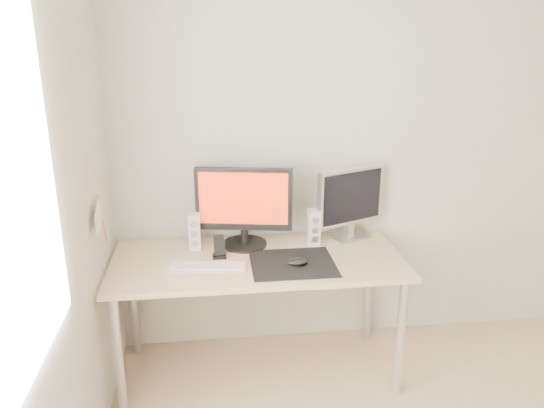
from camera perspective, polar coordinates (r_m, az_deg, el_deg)
wall_back at (r=3.32m, az=14.02°, el=5.98°), size 3.50×0.00×3.50m
mousepad at (r=2.87m, az=2.23°, el=-6.39°), size 0.45×0.40×0.00m
mouse at (r=2.83m, az=2.74°, el=-6.23°), size 0.11×0.07×0.04m
desk at (r=2.97m, az=-1.52°, el=-7.20°), size 1.60×0.70×0.73m
main_monitor at (r=3.00m, az=-3.05°, el=-0.04°), size 0.55×0.30×0.47m
second_monitor at (r=3.15m, az=8.42°, el=0.42°), size 0.43×0.23×0.43m
speaker_left at (r=3.05m, az=-8.34°, el=-2.92°), size 0.07×0.08×0.21m
speaker_right at (r=3.08m, az=4.51°, el=-2.52°), size 0.07×0.08×0.21m
keyboard at (r=2.83m, az=-6.91°, el=-6.68°), size 0.43×0.18×0.02m
phone_dock at (r=2.94m, az=-5.69°, el=-5.01°), size 0.07×0.06×0.13m
pennant at (r=2.73m, az=-18.03°, el=-1.47°), size 0.01×0.23×0.29m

